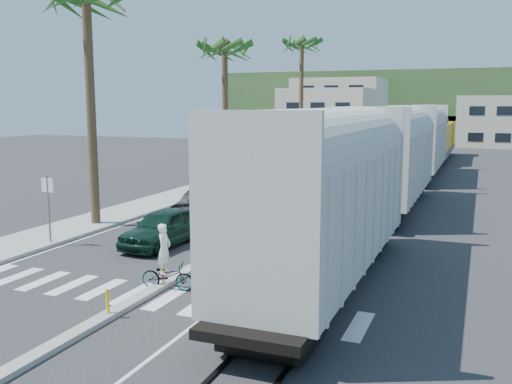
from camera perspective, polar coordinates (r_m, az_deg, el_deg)
ground at (r=20.14m, az=-7.77°, el=-8.52°), size 140.00×140.00×0.00m
sidewalk at (r=45.82m, az=-1.71°, el=1.45°), size 3.00×90.00×0.15m
rails at (r=45.32m, az=15.74°, el=0.98°), size 1.56×100.00×0.06m
median at (r=38.34m, az=7.00°, el=-0.05°), size 0.45×60.00×0.85m
crosswalk at (r=18.52m, az=-10.85°, el=-10.15°), size 14.00×2.20×0.01m
lane_markings at (r=43.72m, az=5.96°, el=0.96°), size 9.42×90.00×0.01m
freight_train at (r=38.75m, az=14.91°, el=4.01°), size 3.00×60.94×5.85m
palm_trees at (r=43.43m, az=-2.52°, el=15.23°), size 3.50×37.20×13.75m
street_sign at (r=25.48m, az=-20.06°, el=-0.75°), size 0.60×0.08×3.00m
buildings at (r=89.80m, az=11.54°, el=7.66°), size 38.00×27.00×10.00m
hillside at (r=117.09m, az=17.19°, el=8.49°), size 80.00×20.00×12.00m
car_lead at (r=24.46m, az=-9.27°, el=-3.52°), size 2.30×4.81×1.58m
car_second at (r=29.84m, az=-5.45°, el=-1.28°), size 1.92×4.67×1.50m
car_third at (r=35.47m, az=1.02°, el=0.21°), size 2.35×4.68×1.30m
car_rear at (r=38.84m, az=1.60°, el=0.87°), size 2.70×4.54×1.16m
cyclist at (r=18.81m, az=-8.91°, el=-7.60°), size 0.98×1.90×2.17m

